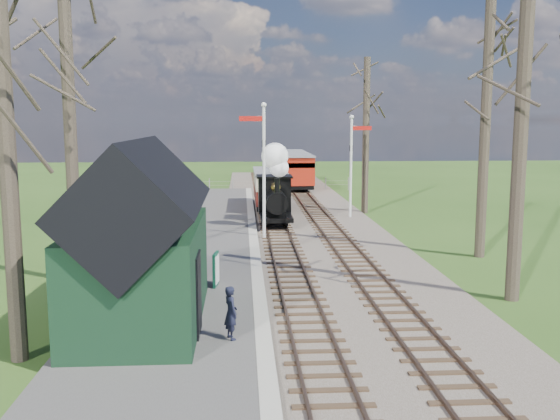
{
  "coord_description": "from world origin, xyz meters",
  "views": [
    {
      "loc": [
        -1.69,
        -11.96,
        5.44
      ],
      "look_at": [
        -0.07,
        14.54,
        1.6
      ],
      "focal_mm": 40.0,
      "sensor_mm": 36.0,
      "label": 1
    }
  ],
  "objects_px": {
    "locomotive": "(275,190)",
    "coach": "(270,187)",
    "semaphore_far": "(352,158)",
    "red_carriage_a": "(298,171)",
    "sign_board": "(216,269)",
    "red_carriage_b": "(292,166)",
    "semaphore_near": "(262,161)",
    "bench": "(180,301)",
    "station_shed": "(141,244)",
    "person": "(231,313)"
  },
  "relations": [
    {
      "from": "station_shed",
      "to": "sign_board",
      "type": "relative_size",
      "value": 5.85
    },
    {
      "from": "station_shed",
      "to": "person",
      "type": "relative_size",
      "value": 4.81
    },
    {
      "from": "semaphore_near",
      "to": "coach",
      "type": "xyz_separation_m",
      "value": [
        0.77,
        9.46,
        -2.2
      ]
    },
    {
      "from": "red_carriage_a",
      "to": "semaphore_near",
      "type": "bearing_deg",
      "value": -99.71
    },
    {
      "from": "semaphore_near",
      "to": "red_carriage_a",
      "type": "height_order",
      "value": "semaphore_near"
    },
    {
      "from": "coach",
      "to": "person",
      "type": "bearing_deg",
      "value": -94.95
    },
    {
      "from": "coach",
      "to": "sign_board",
      "type": "relative_size",
      "value": 6.18
    },
    {
      "from": "bench",
      "to": "person",
      "type": "height_order",
      "value": "person"
    },
    {
      "from": "locomotive",
      "to": "sign_board",
      "type": "relative_size",
      "value": 3.86
    },
    {
      "from": "station_shed",
      "to": "semaphore_near",
      "type": "xyz_separation_m",
      "value": [
        3.53,
        12.0,
        1.35
      ]
    },
    {
      "from": "red_carriage_a",
      "to": "bench",
      "type": "distance_m",
      "value": 31.71
    },
    {
      "from": "semaphore_near",
      "to": "sign_board",
      "type": "height_order",
      "value": "semaphore_near"
    },
    {
      "from": "locomotive",
      "to": "coach",
      "type": "height_order",
      "value": "locomotive"
    },
    {
      "from": "semaphore_near",
      "to": "bench",
      "type": "bearing_deg",
      "value": -102.91
    },
    {
      "from": "semaphore_far",
      "to": "red_carriage_b",
      "type": "bearing_deg",
      "value": 95.28
    },
    {
      "from": "station_shed",
      "to": "sign_board",
      "type": "bearing_deg",
      "value": 63.07
    },
    {
      "from": "semaphore_far",
      "to": "locomotive",
      "type": "xyz_separation_m",
      "value": [
        -4.39,
        -2.6,
        -1.42
      ]
    },
    {
      "from": "semaphore_far",
      "to": "red_carriage_b",
      "type": "relative_size",
      "value": 1.07
    },
    {
      "from": "locomotive",
      "to": "red_carriage_b",
      "type": "distance_m",
      "value": 21.93
    },
    {
      "from": "coach",
      "to": "semaphore_far",
      "type": "bearing_deg",
      "value": -38.37
    },
    {
      "from": "semaphore_near",
      "to": "locomotive",
      "type": "height_order",
      "value": "semaphore_near"
    },
    {
      "from": "locomotive",
      "to": "person",
      "type": "distance_m",
      "value": 17.01
    },
    {
      "from": "semaphore_near",
      "to": "person",
      "type": "height_order",
      "value": "semaphore_near"
    },
    {
      "from": "red_carriage_a",
      "to": "red_carriage_b",
      "type": "height_order",
      "value": "same"
    },
    {
      "from": "red_carriage_a",
      "to": "sign_board",
      "type": "bearing_deg",
      "value": -100.32
    },
    {
      "from": "coach",
      "to": "red_carriage_a",
      "type": "relative_size",
      "value": 1.24
    },
    {
      "from": "bench",
      "to": "person",
      "type": "xyz_separation_m",
      "value": [
        1.41,
        -2.02,
        0.27
      ]
    },
    {
      "from": "red_carriage_a",
      "to": "sign_board",
      "type": "height_order",
      "value": "red_carriage_a"
    },
    {
      "from": "bench",
      "to": "station_shed",
      "type": "bearing_deg",
      "value": -148.19
    },
    {
      "from": "semaphore_far",
      "to": "red_carriage_a",
      "type": "xyz_separation_m",
      "value": [
        -1.77,
        13.68,
        -1.79
      ]
    },
    {
      "from": "sign_board",
      "to": "coach",
      "type": "bearing_deg",
      "value": 81.97
    },
    {
      "from": "red_carriage_b",
      "to": "locomotive",
      "type": "bearing_deg",
      "value": -96.84
    },
    {
      "from": "red_carriage_a",
      "to": "sign_board",
      "type": "distance_m",
      "value": 28.7
    },
    {
      "from": "semaphore_far",
      "to": "sign_board",
      "type": "height_order",
      "value": "semaphore_far"
    },
    {
      "from": "station_shed",
      "to": "red_carriage_b",
      "type": "xyz_separation_m",
      "value": [
        6.9,
        37.18,
        -0.7
      ]
    },
    {
      "from": "semaphore_far",
      "to": "coach",
      "type": "relative_size",
      "value": 0.86
    },
    {
      "from": "semaphore_far",
      "to": "coach",
      "type": "distance_m",
      "value": 5.9
    },
    {
      "from": "semaphore_far",
      "to": "red_carriage_a",
      "type": "distance_m",
      "value": 13.91
    },
    {
      "from": "red_carriage_a",
      "to": "bench",
      "type": "xyz_separation_m",
      "value": [
        -5.99,
        -31.12,
        -0.98
      ]
    },
    {
      "from": "coach",
      "to": "station_shed",
      "type": "bearing_deg",
      "value": -101.32
    },
    {
      "from": "semaphore_near",
      "to": "coach",
      "type": "height_order",
      "value": "semaphore_near"
    },
    {
      "from": "coach",
      "to": "red_carriage_b",
      "type": "relative_size",
      "value": 1.24
    },
    {
      "from": "coach",
      "to": "sign_board",
      "type": "bearing_deg",
      "value": -98.03
    },
    {
      "from": "station_shed",
      "to": "sign_board",
      "type": "height_order",
      "value": "station_shed"
    },
    {
      "from": "bench",
      "to": "locomotive",
      "type": "bearing_deg",
      "value": 77.17
    },
    {
      "from": "semaphore_near",
      "to": "bench",
      "type": "height_order",
      "value": "semaphore_near"
    },
    {
      "from": "semaphore_far",
      "to": "station_shed",
      "type": "bearing_deg",
      "value": -115.72
    },
    {
      "from": "locomotive",
      "to": "person",
      "type": "bearing_deg",
      "value": -96.68
    },
    {
      "from": "semaphore_far",
      "to": "coach",
      "type": "xyz_separation_m",
      "value": [
        -4.37,
        3.46,
        -1.93
      ]
    },
    {
      "from": "semaphore_far",
      "to": "bench",
      "type": "bearing_deg",
      "value": -114.0
    }
  ]
}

